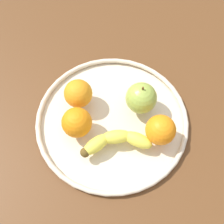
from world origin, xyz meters
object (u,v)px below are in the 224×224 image
at_px(fruit_bowl, 112,119).
at_px(orange_back_left, 77,122).
at_px(orange_center, 161,130).
at_px(apple, 141,98).
at_px(orange_front_right, 78,94).
at_px(banana, 115,141).

distance_m(fruit_bowl, orange_back_left, 0.10).
xyz_separation_m(fruit_bowl, orange_center, (-0.12, 0.02, 0.04)).
height_order(fruit_bowl, orange_center, orange_center).
height_order(apple, orange_front_right, apple).
height_order(orange_front_right, orange_center, same).
relative_size(banana, orange_center, 2.28).
distance_m(orange_front_right, orange_center, 0.21).
relative_size(fruit_bowl, orange_center, 5.37).
bearing_deg(apple, orange_center, 131.20).
height_order(fruit_bowl, banana, banana).
bearing_deg(orange_center, orange_back_left, 9.89).
distance_m(fruit_bowl, apple, 0.09).
height_order(orange_back_left, orange_front_right, orange_back_left).
xyz_separation_m(orange_back_left, orange_center, (-0.19, -0.03, -0.00)).
distance_m(fruit_bowl, orange_front_right, 0.10).
relative_size(fruit_bowl, orange_back_left, 5.31).
bearing_deg(banana, apple, -128.20).
bearing_deg(orange_front_right, fruit_bowl, 164.90).
xyz_separation_m(banana, orange_back_left, (0.09, -0.01, 0.02)).
relative_size(apple, orange_center, 1.20).
bearing_deg(banana, orange_front_right, -58.98).
bearing_deg(apple, fruit_bowl, 41.26).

